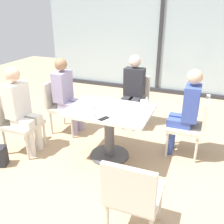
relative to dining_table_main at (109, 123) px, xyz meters
The scene contains 21 objects.
ground_plane 0.52m from the dining_table_main, ahead, with size 12.00×12.00×0.00m, color tan.
window_wall_backdrop 3.27m from the dining_table_main, 90.00° to the left, with size 5.90×0.10×2.70m.
dining_table_main is the anchor object (origin of this frame).
chair_side_end 1.36m from the dining_table_main, 166.62° to the right, with size 0.50×0.46×0.87m.
chair_far_right 1.16m from the dining_table_main, 23.89° to the left, with size 0.51×0.46×0.87m.
chair_near_window 1.20m from the dining_table_main, 90.00° to the left, with size 0.46×0.51×0.87m.
chair_far_left 1.16m from the dining_table_main, 156.11° to the left, with size 0.51×0.46×0.87m.
chair_front_right 1.39m from the dining_table_main, 59.45° to the right, with size 0.46×0.50×0.87m.
person_side_end 1.26m from the dining_table_main, 165.47° to the right, with size 0.39×0.34×1.26m.
person_far_right 1.08m from the dining_table_main, 26.27° to the left, with size 0.39×0.34×1.26m.
person_near_window 1.10m from the dining_table_main, 90.00° to the left, with size 0.34×0.39×1.26m.
person_far_left 1.08m from the dining_table_main, 153.73° to the left, with size 0.39×0.34×1.26m.
wine_glass_0 0.60m from the dining_table_main, 22.11° to the left, with size 0.07×0.07×0.18m.
wine_glass_1 0.52m from the dining_table_main, 169.91° to the right, with size 0.07×0.07×0.18m.
wine_glass_2 0.39m from the dining_table_main, 160.10° to the right, with size 0.07×0.07×0.18m.
wine_glass_3 0.35m from the dining_table_main, 111.69° to the right, with size 0.07×0.07×0.18m.
wine_glass_4 0.57m from the dining_table_main, 133.95° to the right, with size 0.07×0.07×0.18m.
wine_glass_5 0.47m from the dining_table_main, 157.72° to the right, with size 0.07×0.07×0.18m.
wine_glass_6 0.46m from the dining_table_main, 111.80° to the right, with size 0.07×0.07×0.18m.
coffee_cup 0.54m from the dining_table_main, 35.07° to the left, with size 0.08×0.08×0.09m, color white.
cell_phone_on_table 0.38m from the dining_table_main, 80.32° to the right, with size 0.07×0.14×0.01m, color black.
Camera 1 is at (1.18, -2.87, 2.01)m, focal length 40.16 mm.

